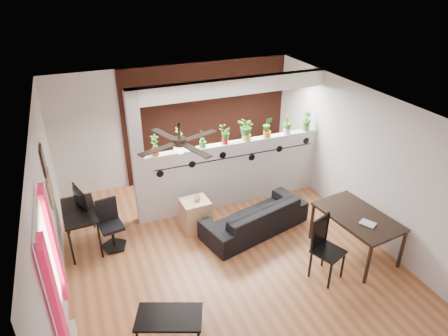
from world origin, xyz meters
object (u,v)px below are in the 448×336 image
potted_plant_3 (225,134)px  computer_desk (79,214)px  cup (197,198)px  potted_plant_6 (287,124)px  cube_shelf (196,215)px  coffee_table (169,319)px  ceiling_fan (180,144)px  folding_chair (324,243)px  dining_table (357,219)px  potted_plant_4 (247,128)px  sofa (255,217)px  potted_plant_0 (155,144)px  potted_plant_1 (179,139)px  potted_plant_2 (203,138)px  potted_plant_7 (307,121)px  potted_plant_5 (267,126)px  office_chair (111,227)px

potted_plant_3 → computer_desk: potted_plant_3 is taller
cup → computer_desk: size_ratio=0.12×
cup → potted_plant_6: bearing=16.0°
cube_shelf → cup: bearing=-3.0°
potted_plant_6 → coffee_table: (-3.27, -2.83, -1.21)m
ceiling_fan → folding_chair: (2.00, -0.73, -1.69)m
dining_table → potted_plant_4: bearing=114.0°
sofa → cup: (-0.95, 0.45, 0.37)m
cup → computer_desk: computer_desk is taller
potted_plant_0 → dining_table: 3.72m
potted_plant_1 → potted_plant_2: bearing=0.0°
potted_plant_3 → sofa: 1.66m
potted_plant_0 → potted_plant_6: 2.71m
cup → dining_table: (2.24, -1.65, 0.02)m
potted_plant_3 → folding_chair: size_ratio=0.34×
potted_plant_2 → potted_plant_7: (2.26, 0.00, 0.02)m
ceiling_fan → computer_desk: 2.62m
potted_plant_6 → coffee_table: bearing=-139.2°
coffee_table → potted_plant_3: bearing=55.8°
potted_plant_5 → sofa: 1.83m
potted_plant_2 → sofa: potted_plant_2 is taller
potted_plant_5 → potted_plant_4: bearing=180.0°
dining_table → potted_plant_6: bearing=92.6°
potted_plant_7 → folding_chair: (-1.18, -2.53, -0.94)m
dining_table → potted_plant_5: bearing=103.7°
potted_plant_3 → potted_plant_5: potted_plant_5 is taller
ceiling_fan → sofa: bearing=25.6°
cube_shelf → folding_chair: size_ratio=0.58×
dining_table → coffee_table: 3.44m
potted_plant_1 → computer_desk: bearing=-169.4°
coffee_table → cube_shelf: bearing=63.9°
potted_plant_5 → coffee_table: (-2.82, -2.83, -1.22)m
office_chair → coffee_table: 2.30m
ceiling_fan → potted_plant_0: 1.95m
ceiling_fan → potted_plant_2: size_ratio=3.31×
potted_plant_3 → potted_plant_6: potted_plant_6 is taller
potted_plant_4 → potted_plant_0: bearing=180.0°
cube_shelf → computer_desk: computer_desk is taller
potted_plant_3 → office_chair: potted_plant_3 is taller
potted_plant_1 → office_chair: bearing=-158.6°
computer_desk → dining_table: dining_table is taller
sofa → folding_chair: bearing=92.9°
potted_plant_4 → cup: (-1.24, -0.61, -0.94)m
ceiling_fan → potted_plant_5: (2.28, 1.80, -0.74)m
potted_plant_4 → potted_plant_7: size_ratio=1.17×
potted_plant_1 → coffee_table: size_ratio=0.47×
potted_plant_1 → potted_plant_3: (0.90, -0.00, -0.05)m
potted_plant_2 → computer_desk: size_ratio=0.35×
cup → office_chair: bearing=178.3°
cube_shelf → sofa: bearing=-27.0°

